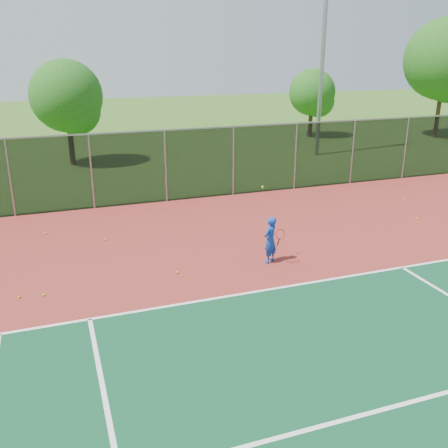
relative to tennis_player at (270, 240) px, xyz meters
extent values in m
plane|color=#305C1A|center=(1.53, -4.70, -0.74)|extent=(120.00, 120.00, 0.00)
cube|color=maroon|center=(1.53, -2.70, -0.73)|extent=(30.00, 20.00, 0.02)
cube|color=white|center=(3.53, -1.70, -0.71)|extent=(22.00, 0.10, 0.00)
cube|color=black|center=(1.53, 7.30, 0.78)|extent=(30.00, 0.04, 3.00)
cube|color=gray|center=(1.53, 7.30, 2.28)|extent=(30.00, 0.06, 0.06)
imported|color=#1139A3|center=(0.00, 0.00, 0.00)|extent=(0.63, 0.58, 1.44)
cylinder|color=black|center=(0.15, -0.25, -0.01)|extent=(0.03, 0.15, 0.27)
torus|color=#A51414|center=(0.15, -0.35, 0.29)|extent=(0.30, 0.13, 0.29)
sphere|color=#ACCD17|center=(-0.25, 0.10, 1.63)|extent=(0.07, 0.07, 0.07)
sphere|color=#ACCD17|center=(-2.86, 0.13, -0.69)|extent=(0.07, 0.07, 0.07)
sphere|color=#ACCD17|center=(-6.50, -0.06, -0.69)|extent=(0.07, 0.07, 0.07)
sphere|color=#ACCD17|center=(1.33, 2.71, -0.69)|extent=(0.07, 0.07, 0.07)
sphere|color=#ACCD17|center=(6.91, 1.79, -0.69)|extent=(0.07, 0.07, 0.07)
sphere|color=#ACCD17|center=(-7.10, 0.03, -0.69)|extent=(0.07, 0.07, 0.07)
sphere|color=#ACCD17|center=(-6.40, 4.80, -0.69)|extent=(0.07, 0.07, 0.07)
sphere|color=#ACCD17|center=(8.15, 4.08, -0.69)|extent=(0.07, 0.07, 0.07)
sphere|color=#ACCD17|center=(-4.51, 3.45, -0.69)|extent=(0.07, 0.07, 0.07)
cylinder|color=gray|center=(9.45, 13.95, 5.25)|extent=(0.24, 0.24, 11.98)
cylinder|color=#341F13|center=(-4.78, 16.04, 0.34)|extent=(0.30, 0.30, 2.17)
sphere|color=#1B5115|center=(-4.78, 16.04, 2.99)|extent=(3.86, 3.86, 3.86)
sphere|color=#1B5115|center=(-4.38, 15.74, 2.27)|extent=(2.65, 2.65, 2.65)
cylinder|color=#341F13|center=(12.24, 19.94, 0.18)|extent=(0.30, 0.30, 1.85)
sphere|color=#1B5115|center=(12.24, 19.94, 2.45)|extent=(3.29, 3.29, 3.29)
sphere|color=#1B5115|center=(12.64, 19.64, 1.83)|extent=(2.26, 2.26, 2.26)
cylinder|color=#341F13|center=(20.77, 16.69, 0.84)|extent=(0.30, 0.30, 3.17)
sphere|color=#1B5115|center=(20.77, 16.69, 4.71)|extent=(5.63, 5.63, 5.63)
camera|label=1|loc=(-5.92, -12.65, 5.40)|focal=40.00mm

